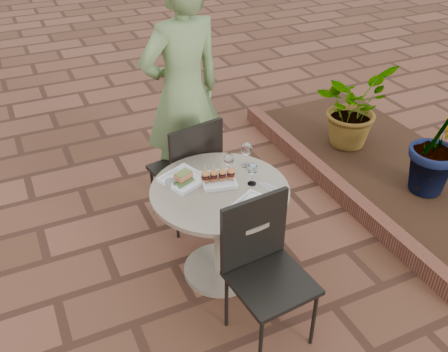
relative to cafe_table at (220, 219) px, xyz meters
name	(u,v)px	position (x,y,z in m)	size (l,w,h in m)	color
ground	(173,263)	(-0.28, 0.22, -0.48)	(60.00, 60.00, 0.00)	brown
cafe_table	(220,219)	(0.00, 0.00, 0.00)	(0.90, 0.90, 0.73)	gray
chair_far	(190,165)	(0.03, 0.61, 0.07)	(0.51, 0.51, 0.93)	black
chair_near	(263,260)	(0.03, -0.53, 0.07)	(0.48, 0.48, 0.93)	black
diner	(183,94)	(0.13, 0.97, 0.48)	(0.70, 0.46, 1.93)	#56703D
plate_salmon	(183,179)	(-0.18, 0.18, 0.27)	(0.33, 0.33, 0.07)	white
plate_sliders	(218,177)	(0.02, 0.08, 0.28)	(0.26, 0.26, 0.14)	white
plate_tuna	(255,205)	(0.12, -0.27, 0.26)	(0.30, 0.30, 0.03)	white
wine_glass_right	(252,169)	(0.21, -0.04, 0.36)	(0.07, 0.07, 0.16)	white
wine_glass_mid	(229,160)	(0.12, 0.12, 0.36)	(0.07, 0.07, 0.17)	white
wine_glass_far	(246,150)	(0.28, 0.18, 0.37)	(0.08, 0.08, 0.18)	white
steel_ramekin	(170,184)	(-0.28, 0.15, 0.27)	(0.07, 0.07, 0.05)	silver
cutlery_set	(271,188)	(0.30, -0.13, 0.25)	(0.08, 0.18, 0.00)	silver
planter_curb	(331,182)	(1.32, 0.52, -0.41)	(0.12, 3.00, 0.15)	brown
mulch_bed	(392,168)	(2.02, 0.52, -0.45)	(1.30, 3.00, 0.06)	black
potted_plant_a	(352,106)	(1.89, 1.06, -0.02)	(0.72, 0.62, 0.80)	#33662D
potted_plant_b	(441,142)	(2.05, 0.10, 0.04)	(0.51, 0.41, 0.93)	#386B33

